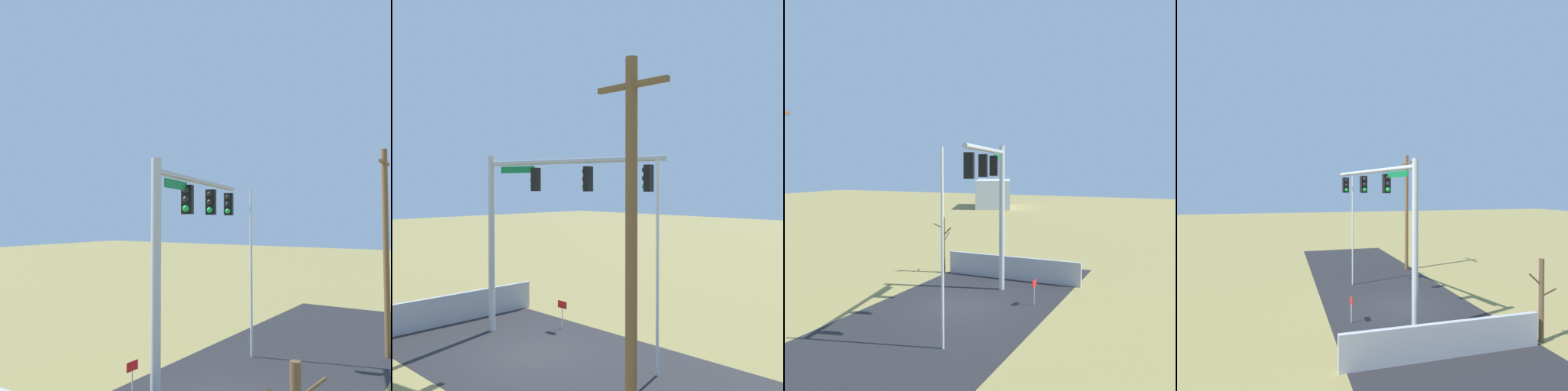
{
  "view_description": "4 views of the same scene",
  "coord_description": "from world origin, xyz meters",
  "views": [
    {
      "loc": [
        13.4,
        7.19,
        5.99
      ],
      "look_at": [
        -1.14,
        -2.2,
        6.88
      ],
      "focal_mm": 41.68,
      "sensor_mm": 36.0,
      "label": 1
    },
    {
      "loc": [
        -14.43,
        11.32,
        6.29
      ],
      "look_at": [
        -1.68,
        -1.36,
        6.0
      ],
      "focal_mm": 44.25,
      "sensor_mm": 36.0,
      "label": 2
    },
    {
      "loc": [
        -18.54,
        -9.58,
        6.59
      ],
      "look_at": [
        -1.23,
        -1.46,
        5.36
      ],
      "focal_mm": 41.39,
      "sensor_mm": 36.0,
      "label": 3
    },
    {
      "loc": [
        16.91,
        -6.11,
        6.27
      ],
      "look_at": [
        -0.68,
        -1.33,
        6.01
      ],
      "focal_mm": 30.54,
      "sensor_mm": 36.0,
      "label": 4
    }
  ],
  "objects": [
    {
      "name": "open_sign",
      "position": [
        1.56,
        -2.98,
        0.91
      ],
      "size": [
        0.56,
        0.04,
        1.22
      ],
      "color": "silver",
      "rests_on": "ground_plane"
    },
    {
      "name": "signal_mast",
      "position": [
        1.14,
        -1.07,
        5.51
      ],
      "size": [
        8.11,
        2.1,
        7.67
      ],
      "color": "#B2B5BA",
      "rests_on": "ground_plane"
    },
    {
      "name": "retaining_fence",
      "position": [
        5.72,
        -0.23,
        0.67
      ],
      "size": [
        0.2,
        8.11,
        1.35
      ],
      "primitive_type": "cube",
      "color": "#A8A8AD",
      "rests_on": "ground_plane"
    },
    {
      "name": "ground_plane",
      "position": [
        0.0,
        0.0,
        0.0
      ],
      "size": [
        160.0,
        160.0,
        0.0
      ],
      "primitive_type": "plane",
      "color": "olive"
    },
    {
      "name": "sidewalk_corner",
      "position": [
        4.46,
        -0.53,
        0.0
      ],
      "size": [
        6.0,
        6.0,
        0.01
      ],
      "primitive_type": "cube",
      "color": "#B7B5AD",
      "rests_on": "ground_plane"
    },
    {
      "name": "utility_pole",
      "position": [
        -7.8,
        3.41,
        4.7
      ],
      "size": [
        1.9,
        0.26,
        9.07
      ],
      "color": "brown",
      "rests_on": "ground_plane"
    },
    {
      "name": "road_surface",
      "position": [
        -4.0,
        0.0,
        0.01
      ],
      "size": [
        28.0,
        8.0,
        0.01
      ],
      "primitive_type": "cube",
      "color": "#232326",
      "rests_on": "ground_plane"
    },
    {
      "name": "bare_tree",
      "position": [
        5.55,
        4.23,
        1.79
      ],
      "size": [
        1.27,
        1.02,
        3.46
      ],
      "color": "brown",
      "rests_on": "ground_plane"
    },
    {
      "name": "flagpole",
      "position": [
        -4.73,
        -1.61,
        3.64
      ],
      "size": [
        0.1,
        0.1,
        7.29
      ],
      "primitive_type": "cylinder",
      "color": "silver",
      "rests_on": "ground_plane"
    }
  ]
}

